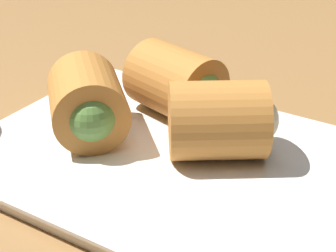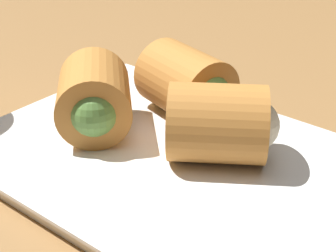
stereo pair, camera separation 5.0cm
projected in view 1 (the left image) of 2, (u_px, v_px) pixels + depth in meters
The scene contains 6 objects.
table_surface at pixel (148, 158), 49.38cm from camera, with size 180.00×140.00×2.00cm.
serving_plate at pixel (168, 161), 45.64cm from camera, with size 31.47×23.53×1.50cm.
roll_front_left at pixel (224, 121), 43.60cm from camera, with size 9.68×9.34×6.19cm.
roll_front_right at pixel (180, 84), 49.69cm from camera, with size 9.14×7.87×6.19cm.
roll_back_left at pixel (88, 104), 46.16cm from camera, with size 9.69×9.67×6.19cm.
spoon at pixel (229, 96), 57.05cm from camera, with size 16.16×9.52×1.09cm.
Camera 1 is at (-23.83, 34.72, 27.00)cm, focal length 60.00 mm.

